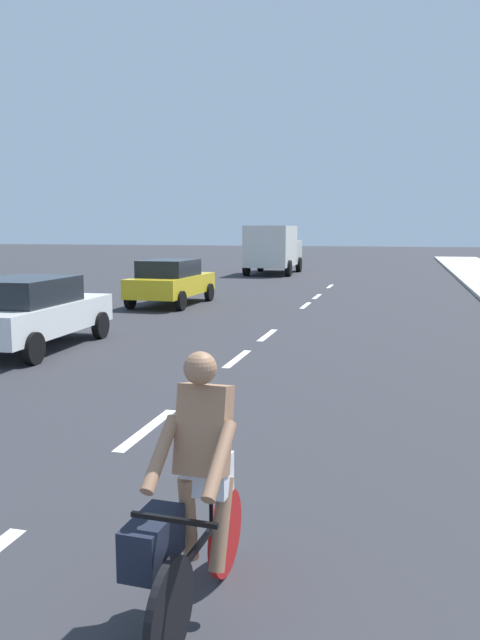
% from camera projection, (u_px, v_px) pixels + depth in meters
% --- Properties ---
extents(ground_plane, '(160.00, 160.00, 0.00)m').
position_uv_depth(ground_plane, '(290.00, 318.00, 18.69)').
color(ground_plane, '#2D2D33').
extents(lane_stripe_2, '(0.16, 1.80, 0.01)m').
position_uv_depth(lane_stripe_2, '(147.00, 429.00, 8.29)').
color(lane_stripe_2, white).
rests_on(lane_stripe_2, ground).
extents(lane_stripe_3, '(0.16, 1.80, 0.01)m').
position_uv_depth(lane_stripe_3, '(237.00, 359.00, 12.79)').
color(lane_stripe_3, white).
rests_on(lane_stripe_3, ground).
extents(lane_stripe_4, '(0.16, 1.80, 0.01)m').
position_uv_depth(lane_stripe_4, '(268.00, 335.00, 15.64)').
color(lane_stripe_4, white).
rests_on(lane_stripe_4, ground).
extents(lane_stripe_5, '(0.16, 1.80, 0.01)m').
position_uv_depth(lane_stripe_5, '(306.00, 305.00, 21.73)').
color(lane_stripe_5, white).
rests_on(lane_stripe_5, ground).
extents(lane_stripe_6, '(0.16, 1.80, 0.01)m').
position_uv_depth(lane_stripe_6, '(317.00, 296.00, 24.60)').
color(lane_stripe_6, white).
rests_on(lane_stripe_6, ground).
extents(lane_stripe_7, '(0.16, 1.80, 0.01)m').
position_uv_depth(lane_stripe_7, '(330.00, 286.00, 29.01)').
color(lane_stripe_7, white).
rests_on(lane_stripe_7, ground).
extents(cyclist, '(0.62, 1.71, 1.82)m').
position_uv_depth(cyclist, '(192.00, 499.00, 4.19)').
color(cyclist, black).
rests_on(cyclist, ground).
extents(parked_car_white, '(2.19, 4.55, 1.57)m').
position_uv_depth(parked_car_white, '(29.00, 311.00, 13.74)').
color(parked_car_white, white).
rests_on(parked_car_white, ground).
extents(parked_car_yellow, '(2.04, 4.29, 1.57)m').
position_uv_depth(parked_car_yellow, '(171.00, 281.00, 21.80)').
color(parked_car_yellow, gold).
rests_on(parked_car_yellow, ground).
extents(delivery_truck, '(2.74, 6.27, 2.80)m').
position_uv_depth(delivery_truck, '(273.00, 248.00, 36.89)').
color(delivery_truck, beige).
rests_on(delivery_truck, ground).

